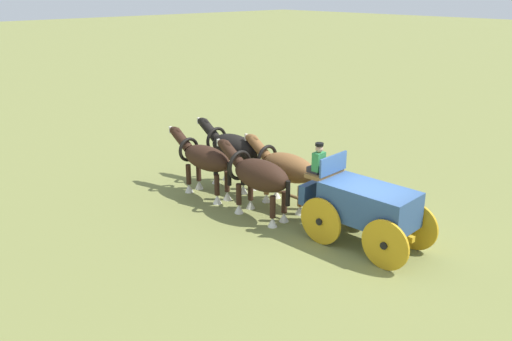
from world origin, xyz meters
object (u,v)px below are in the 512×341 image
object	(u,v)px
show_wagon	(364,205)
draft_horse_lead_near	(204,159)
draft_horse_rear_near	(258,176)
draft_horse_lead_off	(231,148)
draft_horse_rear_off	(285,168)

from	to	relation	value
show_wagon	draft_horse_lead_near	bearing A→B (deg)	8.79
show_wagon	draft_horse_lead_near	world-z (taller)	show_wagon
draft_horse_rear_near	draft_horse_lead_near	world-z (taller)	draft_horse_rear_near
draft_horse_lead_off	show_wagon	bearing A→B (deg)	176.64
draft_horse_rear_near	draft_horse_rear_off	distance (m)	1.30
draft_horse_rear_near	draft_horse_lead_off	distance (m)	2.91
draft_horse_rear_off	draft_horse_rear_near	bearing A→B (deg)	93.10
show_wagon	draft_horse_rear_near	xyz separation A→B (m)	(3.46, 0.81, 0.15)
draft_horse_rear_off	draft_horse_lead_near	xyz separation A→B (m)	(2.55, 1.42, 0.03)
draft_horse_rear_off	draft_horse_lead_off	bearing A→B (deg)	2.77
show_wagon	draft_horse_lead_off	bearing A→B (deg)	-3.36
draft_horse_rear_near	draft_horse_lead_off	xyz separation A→B (m)	(2.66, -1.17, 0.06)
draft_horse_rear_off	show_wagon	bearing A→B (deg)	172.18
show_wagon	draft_horse_rear_off	bearing A→B (deg)	-7.82
draft_horse_rear_off	draft_horse_lead_near	world-z (taller)	draft_horse_lead_near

